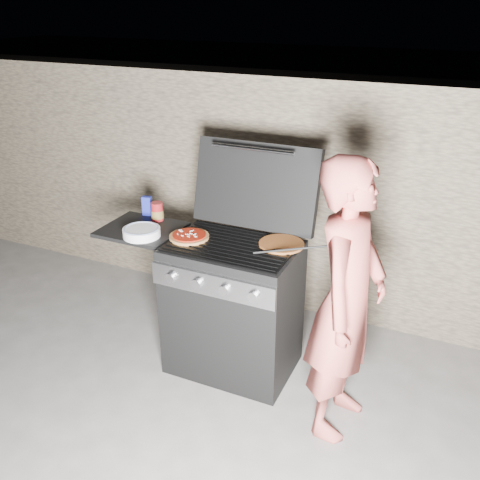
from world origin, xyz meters
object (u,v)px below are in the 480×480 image
at_px(sauce_jar, 157,211).
at_px(person, 347,302).
at_px(pizza_topped, 189,236).
at_px(gas_grill, 199,299).

relative_size(sauce_jar, person, 0.08).
bearing_deg(sauce_jar, person, -14.58).
xyz_separation_m(pizza_topped, person, (1.07, -0.18, -0.12)).
bearing_deg(gas_grill, sauce_jar, 157.97).
xyz_separation_m(gas_grill, sauce_jar, (-0.39, 0.16, 0.51)).
distance_m(gas_grill, pizza_topped, 0.47).
bearing_deg(sauce_jar, pizza_topped, -27.84).
distance_m(pizza_topped, sauce_jar, 0.40).
height_order(gas_grill, sauce_jar, sauce_jar).
relative_size(pizza_topped, person, 0.16).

